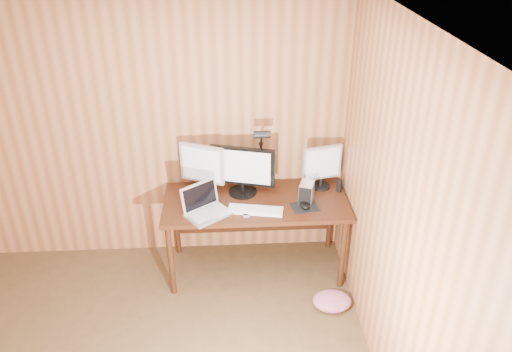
{
  "coord_description": "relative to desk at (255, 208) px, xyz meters",
  "views": [
    {
      "loc": [
        0.72,
        -2.05,
        3.05
      ],
      "look_at": [
        0.93,
        1.58,
        1.02
      ],
      "focal_mm": 35.0,
      "sensor_mm": 36.0,
      "label": 1
    }
  ],
  "objects": [
    {
      "name": "desk_lamp",
      "position": [
        0.07,
        0.16,
        0.51
      ],
      "size": [
        0.14,
        0.2,
        0.62
      ],
      "rotation": [
        0.0,
        0.0,
        -0.35
      ],
      "color": "black",
      "rests_on": "desk"
    },
    {
      "name": "hard_drive",
      "position": [
        0.44,
        -0.12,
        0.21
      ],
      "size": [
        0.16,
        0.19,
        0.18
      ],
      "rotation": [
        0.0,
        0.0,
        -0.33
      ],
      "color": "silver",
      "rests_on": "desk"
    },
    {
      "name": "room_shell",
      "position": [
        -0.93,
        -1.7,
        0.62
      ],
      "size": [
        4.0,
        4.0,
        4.0
      ],
      "color": "#50381E",
      "rests_on": "ground"
    },
    {
      "name": "phone",
      "position": [
        -0.1,
        -0.29,
        0.13
      ],
      "size": [
        0.07,
        0.1,
        0.01
      ],
      "rotation": [
        0.0,
        0.0,
        0.2
      ],
      "color": "silver",
      "rests_on": "desk"
    },
    {
      "name": "monitor_left",
      "position": [
        -0.46,
        0.11,
        0.37
      ],
      "size": [
        0.39,
        0.19,
        0.45
      ],
      "rotation": [
        0.0,
        0.0,
        -0.4
      ],
      "color": "black",
      "rests_on": "desk"
    },
    {
      "name": "mouse",
      "position": [
        0.41,
        -0.21,
        0.15
      ],
      "size": [
        0.08,
        0.13,
        0.04
      ],
      "primitive_type": "ellipsoid",
      "rotation": [
        0.0,
        0.0,
        -0.06
      ],
      "color": "black",
      "rests_on": "mousepad"
    },
    {
      "name": "monitor_right",
      "position": [
        0.6,
        0.12,
        0.34
      ],
      "size": [
        0.35,
        0.17,
        0.41
      ],
      "rotation": [
        0.0,
        0.0,
        0.25
      ],
      "color": "black",
      "rests_on": "desk"
    },
    {
      "name": "keyboard",
      "position": [
        -0.01,
        -0.24,
        0.13
      ],
      "size": [
        0.48,
        0.22,
        0.02
      ],
      "rotation": [
        0.0,
        0.0,
        -0.18
      ],
      "color": "white",
      "rests_on": "desk"
    },
    {
      "name": "mousepad",
      "position": [
        0.41,
        -0.21,
        0.12
      ],
      "size": [
        0.25,
        0.22,
        0.0
      ],
      "primitive_type": "cube",
      "rotation": [
        0.0,
        0.0,
        0.19
      ],
      "color": "black",
      "rests_on": "desk"
    },
    {
      "name": "desk",
      "position": [
        0.0,
        0.0,
        0.0
      ],
      "size": [
        1.6,
        0.7,
        0.75
      ],
      "color": "#39190B",
      "rests_on": "floor"
    },
    {
      "name": "laptop",
      "position": [
        -0.43,
        -0.24,
        0.18
      ],
      "size": [
        0.44,
        0.42,
        0.25
      ],
      "rotation": [
        0.0,
        0.0,
        0.63
      ],
      "color": "silver",
      "rests_on": "desk"
    },
    {
      "name": "fabric_pile",
      "position": [
        0.62,
        -0.61,
        -0.58
      ],
      "size": [
        0.39,
        0.35,
        0.11
      ],
      "primitive_type": null,
      "rotation": [
        0.0,
        0.0,
        -0.28
      ],
      "color": "#BA5A72",
      "rests_on": "floor"
    },
    {
      "name": "speaker",
      "position": [
        0.76,
        0.04,
        0.18
      ],
      "size": [
        0.05,
        0.05,
        0.11
      ],
      "primitive_type": "cylinder",
      "color": "black",
      "rests_on": "desk"
    },
    {
      "name": "monitor_center",
      "position": [
        -0.11,
        0.06,
        0.35
      ],
      "size": [
        0.56,
        0.25,
        0.45
      ],
      "rotation": [
        0.0,
        0.0,
        -0.26
      ],
      "color": "black",
      "rests_on": "desk"
    }
  ]
}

